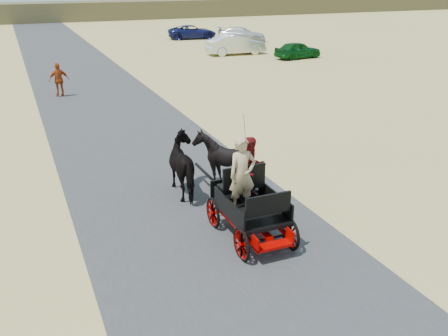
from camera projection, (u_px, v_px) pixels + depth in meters
name	position (u px, v px, depth m)	size (l,w,h in m)	color
ground	(199.00, 222.00, 12.79)	(140.00, 140.00, 0.00)	tan
road	(199.00, 222.00, 12.79)	(6.00, 140.00, 0.01)	#38383A
ridge_far	(35.00, 12.00, 65.51)	(140.00, 6.00, 2.40)	brown
carriage	(250.00, 223.00, 11.97)	(1.30, 2.40, 0.72)	black
horse_left	(187.00, 166.00, 14.16)	(0.91, 2.01, 1.70)	black
horse_right	(223.00, 160.00, 14.56)	(1.37, 1.54, 1.70)	black
driver_man	(242.00, 175.00, 11.48)	(0.66, 0.43, 1.80)	tan
passenger_woman	(251.00, 168.00, 12.17)	(0.77, 0.60, 1.58)	#660C0F
pedestrian	(59.00, 80.00, 25.54)	(1.01, 0.42, 1.73)	#9D3812
car_a	(298.00, 50.00, 37.19)	(1.46, 3.63, 1.24)	#0C4C19
car_b	(236.00, 45.00, 38.96)	(1.63, 4.66, 1.54)	silver
car_c	(241.00, 34.00, 46.55)	(1.82, 4.48, 1.30)	silver
car_d	(192.00, 32.00, 48.44)	(2.15, 4.65, 1.29)	navy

